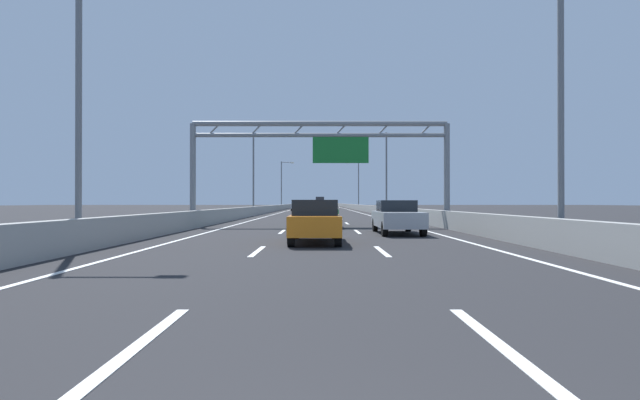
{
  "coord_description": "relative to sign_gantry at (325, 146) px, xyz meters",
  "views": [
    {
      "loc": [
        0.01,
        -1.32,
        1.43
      ],
      "look_at": [
        -0.26,
        58.72,
        1.68
      ],
      "focal_mm": 26.86,
      "sensor_mm": 36.0,
      "label": 1
    }
  ],
  "objects": [
    {
      "name": "lane_dash_right_0",
      "position": [
        1.63,
        -24.24,
        -4.82
      ],
      "size": [
        0.16,
        3.0,
        0.01
      ],
      "primitive_type": "cube",
      "color": "white",
      "rests_on": "ground_plane"
    },
    {
      "name": "lane_dash_left_3",
      "position": [
        -1.97,
        2.76,
        -4.82
      ],
      "size": [
        0.16,
        3.0,
        0.01
      ],
      "primitive_type": "cube",
      "color": "white",
      "rests_on": "ground_plane"
    },
    {
      "name": "white_car",
      "position": [
        -3.99,
        49.68,
        -4.09
      ],
      "size": [
        1.78,
        4.53,
        1.45
      ],
      "color": "silver",
      "rests_on": "ground_plane"
    },
    {
      "name": "barrier_left",
      "position": [
        -7.07,
        82.26,
        -4.35
      ],
      "size": [
        0.45,
        220.0,
        0.95
      ],
      "color": "#9E9E99",
      "rests_on": "ground_plane"
    },
    {
      "name": "lane_dash_right_13",
      "position": [
        1.63,
        92.76,
        -4.82
      ],
      "size": [
        0.16,
        3.0,
        0.01
      ],
      "primitive_type": "cube",
      "color": "white",
      "rests_on": "ground_plane"
    },
    {
      "name": "lane_dash_left_14",
      "position": [
        -1.97,
        101.76,
        -4.82
      ],
      "size": [
        0.16,
        3.0,
        0.01
      ],
      "primitive_type": "cube",
      "color": "white",
      "rests_on": "ground_plane"
    },
    {
      "name": "lane_dash_left_12",
      "position": [
        -1.97,
        83.76,
        -4.82
      ],
      "size": [
        0.16,
        3.0,
        0.01
      ],
      "primitive_type": "cube",
      "color": "white",
      "rests_on": "ground_plane"
    },
    {
      "name": "lane_dash_right_2",
      "position": [
        1.63,
        -6.24,
        -4.82
      ],
      "size": [
        0.16,
        3.0,
        0.01
      ],
      "primitive_type": "cube",
      "color": "white",
      "rests_on": "ground_plane"
    },
    {
      "name": "lane_dash_left_1",
      "position": [
        -1.97,
        -15.24,
        -4.82
      ],
      "size": [
        0.16,
        3.0,
        0.01
      ],
      "primitive_type": "cube",
      "color": "white",
      "rests_on": "ground_plane"
    },
    {
      "name": "streetlamp_left_near",
      "position": [
        -7.63,
        -13.82,
        0.57
      ],
      "size": [
        2.58,
        0.28,
        9.5
      ],
      "color": "slate",
      "rests_on": "ground_plane"
    },
    {
      "name": "lane_dash_right_1",
      "position": [
        1.63,
        -15.24,
        -4.82
      ],
      "size": [
        0.16,
        3.0,
        0.01
      ],
      "primitive_type": "cube",
      "color": "white",
      "rests_on": "ground_plane"
    },
    {
      "name": "edge_line_right",
      "position": [
        5.08,
        60.26,
        -4.82
      ],
      "size": [
        0.16,
        176.0,
        0.01
      ],
      "primitive_type": "cube",
      "color": "white",
      "rests_on": "ground_plane"
    },
    {
      "name": "edge_line_left",
      "position": [
        -5.42,
        60.26,
        -4.82
      ],
      "size": [
        0.16,
        176.0,
        0.01
      ],
      "primitive_type": "cube",
      "color": "white",
      "rests_on": "ground_plane"
    },
    {
      "name": "lane_dash_left_5",
      "position": [
        -1.97,
        20.76,
        -4.82
      ],
      "size": [
        0.16,
        3.0,
        0.01
      ],
      "primitive_type": "cube",
      "color": "white",
      "rests_on": "ground_plane"
    },
    {
      "name": "streetlamp_right_far",
      "position": [
        7.3,
        66.28,
        0.57
      ],
      "size": [
        2.58,
        0.28,
        9.5
      ],
      "color": "slate",
      "rests_on": "ground_plane"
    },
    {
      "name": "streetlamp_right_near",
      "position": [
        7.3,
        -13.82,
        0.57
      ],
      "size": [
        2.58,
        0.28,
        9.5
      ],
      "color": "slate",
      "rests_on": "ground_plane"
    },
    {
      "name": "lane_dash_left_6",
      "position": [
        -1.97,
        29.76,
        -4.82
      ],
      "size": [
        0.16,
        3.0,
        0.01
      ],
      "primitive_type": "cube",
      "color": "white",
      "rests_on": "ground_plane"
    },
    {
      "name": "yellow_car",
      "position": [
        -0.41,
        82.43,
        -4.07
      ],
      "size": [
        1.79,
        4.45,
        1.47
      ],
      "color": "yellow",
      "rests_on": "ground_plane"
    },
    {
      "name": "box_truck",
      "position": [
        -0.18,
        111.17,
        -3.21
      ],
      "size": [
        2.38,
        8.72,
        2.91
      ],
      "color": "#194799",
      "rests_on": "ground_plane"
    },
    {
      "name": "lane_dash_right_14",
      "position": [
        1.63,
        101.76,
        -4.82
      ],
      "size": [
        0.16,
        3.0,
        0.01
      ],
      "primitive_type": "cube",
      "color": "white",
      "rests_on": "ground_plane"
    },
    {
      "name": "streetlamp_left_mid",
      "position": [
        -7.63,
        26.23,
        0.57
      ],
      "size": [
        2.58,
        0.28,
        9.5
      ],
      "color": "slate",
      "rests_on": "ground_plane"
    },
    {
      "name": "lane_dash_left_0",
      "position": [
        -1.97,
        -24.24,
        -4.82
      ],
      "size": [
        0.16,
        3.0,
        0.01
      ],
      "primitive_type": "cube",
      "color": "white",
      "rests_on": "ground_plane"
    },
    {
      "name": "lane_dash_left_8",
      "position": [
        -1.97,
        47.76,
        -4.82
      ],
      "size": [
        0.16,
        3.0,
        0.01
      ],
      "primitive_type": "cube",
      "color": "white",
      "rests_on": "ground_plane"
    },
    {
      "name": "lane_dash_right_8",
      "position": [
        1.63,
        47.76,
        -4.82
      ],
      "size": [
        0.16,
        3.0,
        0.01
      ],
      "primitive_type": "cube",
      "color": "white",
      "rests_on": "ground_plane"
    },
    {
      "name": "sign_gantry",
      "position": [
        0.0,
        0.0,
        0.0
      ],
      "size": [
        15.82,
        0.36,
        6.36
      ],
      "color": "gray",
      "rests_on": "ground_plane"
    },
    {
      "name": "lane_dash_right_4",
      "position": [
        1.63,
        11.76,
        -4.82
      ],
      "size": [
        0.16,
        3.0,
        0.01
      ],
      "primitive_type": "cube",
      "color": "white",
      "rests_on": "ground_plane"
    },
    {
      "name": "lane_dash_right_10",
      "position": [
        1.63,
        65.76,
        -4.82
      ],
      "size": [
        0.16,
        3.0,
        0.01
      ],
      "primitive_type": "cube",
      "color": "white",
      "rests_on": "ground_plane"
    },
    {
      "name": "lane_dash_left_2",
      "position": [
        -1.97,
        -6.24,
        -4.82
      ],
      "size": [
        0.16,
        3.0,
        0.01
      ],
      "primitive_type": "cube",
      "color": "white",
      "rests_on": "ground_plane"
    },
    {
      "name": "silver_car",
      "position": [
        3.32,
        -7.5,
        -4.06
      ],
      "size": [
        1.82,
        4.5,
        1.51
      ],
      "color": "#A8ADB2",
      "rests_on": "ground_plane"
    },
    {
      "name": "lane_dash_right_11",
      "position": [
        1.63,
        74.76,
        -4.82
      ],
      "size": [
        0.16,
        3.0,
        0.01
      ],
      "primitive_type": "cube",
      "color": "white",
      "rests_on": "ground_plane"
    },
    {
      "name": "lane_dash_right_3",
      "position": [
        1.63,
        2.76,
        -4.82
      ],
      "size": [
        0.16,
        3.0,
        0.01
      ],
      "primitive_type": "cube",
      "color": "white",
      "rests_on": "ground_plane"
    },
    {
      "name": "lane_dash_right_9",
      "position": [
        1.63,
        56.76,
        -4.82
      ],
      "size": [
        0.16,
        3.0,
        0.01
      ],
      "primitive_type": "cube",
      "color": "white",
      "rests_on": "ground_plane"
    },
    {
      "name": "lane_dash_left_15",
      "position": [
        -1.97,
        110.76,
        -4.82
      ],
      "size": [
        0.16,
        3.0,
        0.01
      ],
      "primitive_type": "cube",
      "color": "white",
      "rests_on": "ground_plane"
    },
    {
      "name": "streetlamp_left_far",
      "position": [
        -7.63,
        66.28,
        0.57
      ],
      "size": [
        2.58,
        0.28,
        9.5
      ],
      "color": "slate",
      "rests_on": "ground_plane"
    },
    {
      "name": "lane_dash_right_15",
      "position": [
        1.63,
        110.76,
        -4.82
      ],
      "size": [
        0.16,
        3.0,
        0.01
      ],
      "primitive_type": "cube",
      "color": "white",
      "rests_on": "ground_plane"
    },
    {
      "name": "orange_car",
      "position": [
        -0.33,
        -12.29,
        -4.06
      ],
      "size": [
        1.72,
        4.32,
        1.5
      ],
      "color": "orange",
      "rests_on": "ground_plane"
    },
    {
      "name": "lane_dash_right_17",
      "position": [
        1.63,
        128.76,
        -4.82
      ],
      "size": [
        0.16,
        3.0,
        0.01
      ],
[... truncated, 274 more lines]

